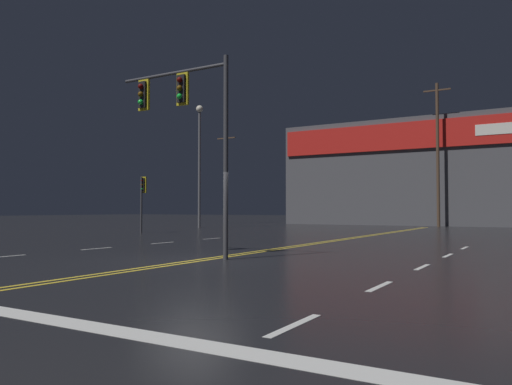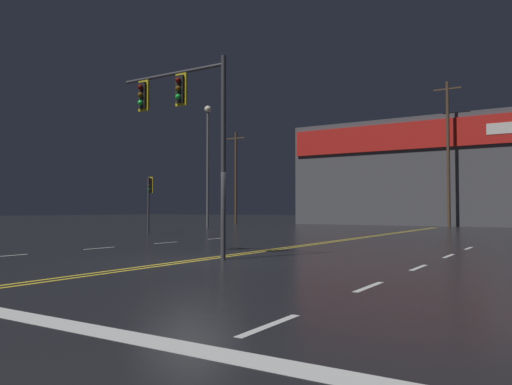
# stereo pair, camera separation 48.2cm
# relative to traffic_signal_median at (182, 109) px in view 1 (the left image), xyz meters

# --- Properties ---
(ground_plane) EXTENTS (200.00, 200.00, 0.00)m
(ground_plane) POSITION_rel_traffic_signal_median_xyz_m (1.05, -0.84, -4.47)
(ground_plane) COLOR black
(road_markings) EXTENTS (17.11, 60.00, 0.01)m
(road_markings) POSITION_rel_traffic_signal_median_xyz_m (2.28, -2.27, -4.47)
(road_markings) COLOR gold
(road_markings) RESTS_ON ground
(traffic_signal_median) EXTENTS (4.02, 0.36, 5.88)m
(traffic_signal_median) POSITION_rel_traffic_signal_median_xyz_m (0.00, 0.00, 0.00)
(traffic_signal_median) COLOR #38383D
(traffic_signal_median) RESTS_ON ground
(traffic_signal_corner_northwest) EXTENTS (0.42, 0.36, 3.43)m
(traffic_signal_corner_northwest) POSITION_rel_traffic_signal_median_xyz_m (-11.80, 10.83, -1.95)
(traffic_signal_corner_northwest) COLOR #38383D
(traffic_signal_corner_northwest) RESTS_ON ground
(streetlight_far_right) EXTENTS (0.56, 0.56, 9.68)m
(streetlight_far_right) POSITION_rel_traffic_signal_median_xyz_m (-14.19, 19.71, 1.68)
(streetlight_far_right) COLOR #59595E
(streetlight_far_right) RESTS_ON ground
(building_backdrop) EXTENTS (28.39, 10.23, 9.61)m
(building_backdrop) POSITION_rel_traffic_signal_median_xyz_m (1.05, 37.62, 0.35)
(building_backdrop) COLOR #4C4C51
(building_backdrop) RESTS_ON ground
(utility_pole_row) EXTENTS (46.19, 0.26, 12.01)m
(utility_pole_row) POSITION_rel_traffic_signal_median_xyz_m (3.31, 31.51, 1.25)
(utility_pole_row) COLOR #4C3828
(utility_pole_row) RESTS_ON ground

